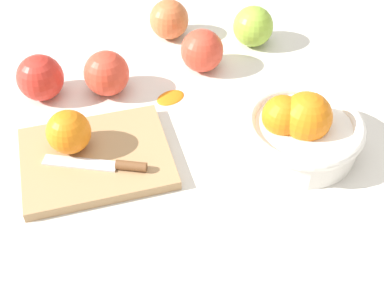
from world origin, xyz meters
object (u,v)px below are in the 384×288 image
bowl (301,129)px  apple_front_right_2 (107,73)px  cutting_board (96,158)px  apple_front_left_2 (202,51)px  apple_front_left_3 (253,26)px  apple_front_left (169,19)px  orange_on_board (69,132)px  knife (109,165)px  apple_front_right (40,78)px

bowl → apple_front_right_2: size_ratio=2.35×
bowl → cutting_board: bowl is taller
apple_front_left_2 → apple_front_left_3: 0.13m
apple_front_left_2 → apple_front_right_2: 0.18m
apple_front_left → apple_front_left_3: 0.16m
orange_on_board → knife: (-0.05, 0.05, -0.03)m
cutting_board → apple_front_right: bearing=-65.9°
cutting_board → apple_front_left_3: bearing=-140.5°
cutting_board → apple_front_left_2: (-0.21, -0.20, 0.03)m
orange_on_board → apple_front_left_2: 0.30m
apple_front_left_2 → apple_front_left_3: bearing=-151.7°
apple_front_right → apple_front_right_2: bearing=175.5°
apple_front_left → apple_front_left_3: bearing=160.0°
orange_on_board → apple_front_right_2: orange_on_board is taller
knife → apple_front_left_2: apple_front_left_2 is taller
knife → apple_front_left: (-0.15, -0.35, 0.02)m
bowl → apple_front_right: bearing=-28.0°
cutting_board → apple_front_right_2: 0.17m
bowl → cutting_board: (0.31, -0.03, -0.03)m
orange_on_board → apple_front_left: bearing=-123.7°
bowl → apple_front_right_2: bowl is taller
apple_front_left → apple_front_right: (0.24, 0.14, 0.00)m
orange_on_board → apple_front_left_3: (-0.35, -0.24, -0.01)m
apple_front_left → apple_front_right_2: apple_front_right_2 is taller
bowl → apple_front_left_3: bearing=-91.7°
knife → apple_front_right: size_ratio=1.93×
apple_front_left → apple_front_right: bearing=30.4°
cutting_board → apple_front_left_3: size_ratio=2.86×
orange_on_board → knife: size_ratio=0.43×
orange_on_board → apple_front_right_2: bearing=-114.2°
apple_front_left_3 → apple_front_left: bearing=-20.0°
bowl → cutting_board: size_ratio=0.83×
knife → apple_front_right_2: 0.20m
apple_front_left → apple_front_right: 0.28m
cutting_board → knife: (-0.02, 0.03, 0.01)m
apple_front_left_2 → orange_on_board: bearing=37.1°
knife → apple_front_right_2: bearing=-94.0°
orange_on_board → apple_front_left_2: bearing=-142.9°
orange_on_board → knife: bearing=135.9°
apple_front_left → apple_front_right: size_ratio=0.97×
knife → apple_front_left_3: bearing=-135.7°
apple_front_left → bowl: bearing=112.5°
apple_front_left_3 → cutting_board: bearing=39.5°
bowl → orange_on_board: (0.34, -0.05, 0.01)m
apple_front_left_2 → apple_front_left_3: same height
bowl → cutting_board: bearing=-5.7°
cutting_board → apple_front_left_3: apple_front_left_3 is taller
cutting_board → apple_front_left_2: size_ratio=2.85×
cutting_board → apple_front_right_2: (-0.03, -0.17, 0.03)m
apple_front_left → apple_front_right_2: (0.13, 0.15, 0.00)m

